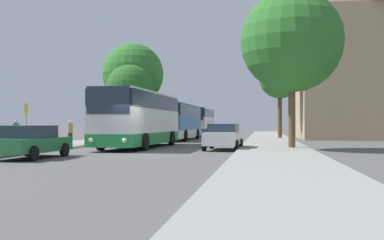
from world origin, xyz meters
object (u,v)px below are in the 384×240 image
(bus_rear, at_px, (199,121))
(tree_right_mid, at_px, (280,78))
(parked_car_right_near, at_px, (223,136))
(tree_left_near, at_px, (130,89))
(bus_stop_sign, at_px, (26,120))
(pedestrian_waiting_far, at_px, (70,132))
(bus_middle, at_px, (178,121))
(bus_front, at_px, (140,118))
(pedestrian_waiting_near, at_px, (16,134))
(parked_car_left_curb, at_px, (30,141))
(tree_right_near, at_px, (292,42))
(tree_left_far, at_px, (133,74))

(bus_rear, distance_m, tree_right_mid, 13.97)
(parked_car_right_near, xyz_separation_m, tree_left_near, (-10.13, 14.98, 4.03))
(bus_rear, height_order, bus_stop_sign, bus_rear)
(pedestrian_waiting_far, bearing_deg, tree_right_mid, -111.99)
(bus_rear, xyz_separation_m, tree_left_near, (-4.74, -13.57, 3.01))
(bus_middle, bearing_deg, bus_stop_sign, -106.39)
(bus_front, xyz_separation_m, pedestrian_waiting_near, (-6.23, -3.96, -0.91))
(parked_car_right_near, bearing_deg, bus_rear, -76.57)
(bus_front, distance_m, parked_car_left_curb, 9.90)
(pedestrian_waiting_far, bearing_deg, parked_car_right_near, -173.08)
(bus_middle, height_order, pedestrian_waiting_far, bus_middle)
(bus_stop_sign, xyz_separation_m, tree_right_near, (14.83, 3.06, 4.55))
(bus_front, height_order, parked_car_left_curb, bus_front)
(bus_middle, bearing_deg, parked_car_left_curb, -95.16)
(bus_middle, bearing_deg, bus_front, -89.34)
(tree_left_near, bearing_deg, parked_car_right_near, -55.94)
(parked_car_left_curb, bearing_deg, bus_middle, 86.58)
(bus_middle, bearing_deg, pedestrian_waiting_far, -109.08)
(bus_front, xyz_separation_m, pedestrian_waiting_far, (-4.77, 0.13, -0.91))
(pedestrian_waiting_far, bearing_deg, bus_front, -163.74)
(bus_rear, height_order, tree_right_mid, tree_right_mid)
(tree_left_far, height_order, tree_right_near, tree_left_far)
(parked_car_right_near, relative_size, pedestrian_waiting_near, 2.70)
(tree_left_near, xyz_separation_m, tree_right_near, (14.05, -14.36, 1.47))
(bus_middle, relative_size, parked_car_right_near, 2.71)
(pedestrian_waiting_near, bearing_deg, tree_left_near, 37.51)
(parked_car_left_curb, bearing_deg, tree_left_near, 98.06)
(bus_stop_sign, distance_m, pedestrian_waiting_far, 4.53)
(bus_middle, distance_m, bus_stop_sign, 18.50)
(bus_stop_sign, xyz_separation_m, pedestrian_waiting_far, (0.65, 4.41, -0.78))
(pedestrian_waiting_far, height_order, tree_right_near, tree_right_near)
(tree_left_far, bearing_deg, bus_middle, -33.51)
(bus_rear, bearing_deg, pedestrian_waiting_near, -101.52)
(tree_right_near, bearing_deg, parked_car_right_near, -170.97)
(bus_front, bearing_deg, tree_left_far, 109.42)
(bus_front, xyz_separation_m, parked_car_right_near, (5.50, -1.84, -1.07))
(bus_front, bearing_deg, tree_left_near, 111.06)
(bus_rear, bearing_deg, tree_left_near, -109.09)
(pedestrian_waiting_near, bearing_deg, tree_right_near, -37.22)
(tree_left_near, bearing_deg, pedestrian_waiting_far, -90.59)
(parked_car_right_near, distance_m, tree_left_near, 18.53)
(tree_right_mid, bearing_deg, tree_left_far, -179.23)
(tree_right_near, bearing_deg, bus_front, 172.61)
(bus_stop_sign, height_order, tree_left_far, tree_left_far)
(parked_car_right_near, distance_m, tree_right_mid, 20.14)
(bus_middle, bearing_deg, bus_rear, 89.85)
(pedestrian_waiting_near, relative_size, pedestrian_waiting_far, 1.00)
(tree_left_near, height_order, tree_right_near, tree_right_near)
(pedestrian_waiting_near, height_order, tree_left_far, tree_left_far)
(pedestrian_waiting_near, height_order, tree_left_near, tree_left_near)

